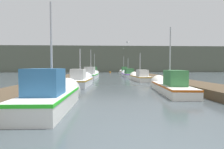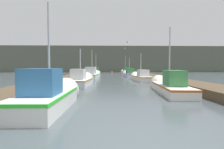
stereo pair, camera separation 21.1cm
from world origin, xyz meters
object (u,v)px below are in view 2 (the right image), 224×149
object	(u,v)px
fishing_boat_3	(140,77)
fishing_boat_1	(168,85)
fishing_boat_7	(125,72)
fishing_boat_0	(51,95)
fishing_boat_5	(129,74)
mooring_piling_0	(93,72)
mooring_piling_2	(50,85)
seagull_lead	(128,42)
seagull_1	(125,48)
fishing_boat_4	(92,75)
mooring_piling_1	(94,70)
fishing_boat_2	(81,80)
channel_buoy	(112,72)
fishing_boat_6	(96,73)

from	to	relation	value
fishing_boat_3	fishing_boat_1	bearing A→B (deg)	-92.77
fishing_boat_7	fishing_boat_0	bearing A→B (deg)	-103.25
fishing_boat_5	mooring_piling_0	bearing A→B (deg)	121.51
mooring_piling_2	fishing_boat_7	bearing A→B (deg)	74.66
seagull_lead	seagull_1	bearing A→B (deg)	19.82
fishing_boat_3	mooring_piling_0	world-z (taller)	fishing_boat_3
fishing_boat_5	seagull_lead	bearing A→B (deg)	-99.41
fishing_boat_0	fishing_boat_3	xyz separation A→B (m)	(6.15, 13.04, -0.07)
fishing_boat_4	mooring_piling_2	world-z (taller)	fishing_boat_4
fishing_boat_0	fishing_boat_4	size ratio (longest dim) A/B	0.79
fishing_boat_1	mooring_piling_1	xyz separation A→B (m)	(-7.22, 32.18, 0.29)
fishing_boat_2	mooring_piling_2	size ratio (longest dim) A/B	4.71
fishing_boat_4	seagull_lead	world-z (taller)	seagull_lead
mooring_piling_1	channel_buoy	bearing A→B (deg)	40.08
fishing_boat_2	seagull_lead	world-z (taller)	seagull_lead
seagull_1	seagull_lead	bearing A→B (deg)	-105.14
fishing_boat_0	fishing_boat_6	size ratio (longest dim) A/B	0.89
fishing_boat_2	fishing_boat_6	distance (m)	17.43
fishing_boat_2	mooring_piling_0	world-z (taller)	fishing_boat_2
fishing_boat_2	fishing_boat_5	bearing A→B (deg)	71.00
mooring_piling_1	seagull_lead	bearing A→B (deg)	-78.64
fishing_boat_0	channel_buoy	size ratio (longest dim) A/B	4.87
fishing_boat_2	mooring_piling_1	bearing A→B (deg)	96.27
mooring_piling_1	fishing_boat_7	bearing A→B (deg)	-36.79
fishing_boat_2	fishing_boat_4	distance (m)	9.70
fishing_boat_0	fishing_boat_3	bearing A→B (deg)	65.85
fishing_boat_0	mooring_piling_0	size ratio (longest dim) A/B	5.01
mooring_piling_0	mooring_piling_1	bearing A→B (deg)	92.41
fishing_boat_3	fishing_boat_2	bearing A→B (deg)	-145.15
seagull_lead	fishing_boat_7	bearing A→B (deg)	19.24
fishing_boat_7	channel_buoy	world-z (taller)	fishing_boat_7
fishing_boat_1	mooring_piling_0	xyz separation A→B (m)	(-7.07, 28.61, 0.08)
fishing_boat_4	seagull_lead	distance (m)	9.71
fishing_boat_4	mooring_piling_1	xyz separation A→B (m)	(-1.18, 18.27, 0.20)
fishing_boat_3	mooring_piling_2	bearing A→B (deg)	-131.06
fishing_boat_0	seagull_1	bearing A→B (deg)	78.01
mooring_piling_1	seagull_lead	distance (m)	27.08
fishing_boat_4	fishing_boat_5	size ratio (longest dim) A/B	0.98
fishing_boat_2	fishing_boat_3	size ratio (longest dim) A/B	0.88
fishing_boat_7	fishing_boat_1	bearing A→B (deg)	-91.84
fishing_boat_1	mooring_piling_1	bearing A→B (deg)	107.60
fishing_boat_0	fishing_boat_4	bearing A→B (deg)	90.53
fishing_boat_6	seagull_lead	bearing A→B (deg)	-77.09
fishing_boat_4	fishing_boat_7	world-z (taller)	fishing_boat_4
fishing_boat_6	seagull_1	bearing A→B (deg)	-25.76
fishing_boat_5	mooring_piling_0	distance (m)	12.49
fishing_boat_1	seagull_1	xyz separation A→B (m)	(-0.80, 19.31, 4.40)
mooring_piling_0	channel_buoy	world-z (taller)	mooring_piling_0
fishing_boat_0	mooring_piling_1	bearing A→B (deg)	92.69
fishing_boat_2	fishing_boat_4	bearing A→B (deg)	93.17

